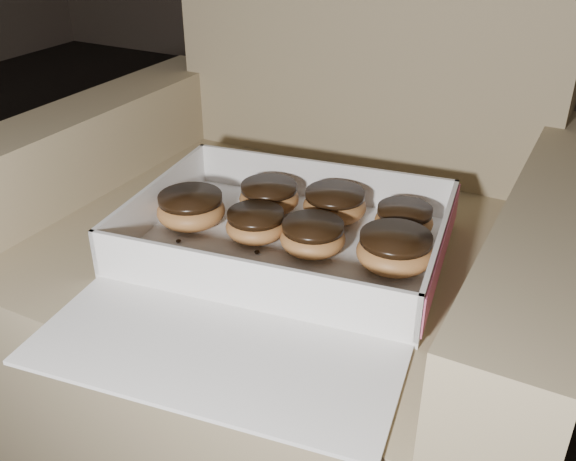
% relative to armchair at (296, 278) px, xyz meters
% --- Properties ---
extents(armchair, '(0.80, 0.68, 0.84)m').
position_rel_armchair_xyz_m(armchair, '(0.00, 0.00, 0.00)').
color(armchair, '#907C5C').
rests_on(armchair, floor).
extents(bakery_box, '(0.45, 0.51, 0.07)m').
position_rel_armchair_xyz_m(bakery_box, '(0.04, -0.13, 0.12)').
color(bakery_box, white).
rests_on(bakery_box, armchair).
extents(donut_a, '(0.09, 0.09, 0.04)m').
position_rel_armchair_xyz_m(donut_a, '(0.06, -0.00, 0.14)').
color(donut_a, '#C18143').
rests_on(donut_a, bakery_box).
extents(donut_b, '(0.09, 0.09, 0.04)m').
position_rel_armchair_xyz_m(donut_b, '(-0.03, -0.02, 0.14)').
color(donut_b, '#C18143').
rests_on(donut_b, bakery_box).
extents(donut_c, '(0.08, 0.08, 0.04)m').
position_rel_armchair_xyz_m(donut_c, '(0.16, 0.00, 0.14)').
color(donut_c, '#C18143').
rests_on(donut_c, bakery_box).
extents(donut_d, '(0.09, 0.09, 0.05)m').
position_rel_armchair_xyz_m(donut_d, '(-0.11, -0.11, 0.14)').
color(donut_d, '#C18143').
rests_on(donut_d, bakery_box).
extents(donut_e, '(0.08, 0.08, 0.04)m').
position_rel_armchair_xyz_m(donut_e, '(-0.01, -0.10, 0.14)').
color(donut_e, '#C18143').
rests_on(donut_e, bakery_box).
extents(donut_f, '(0.08, 0.08, 0.04)m').
position_rel_armchair_xyz_m(donut_f, '(0.07, -0.10, 0.14)').
color(donut_f, '#C18143').
rests_on(donut_f, bakery_box).
extents(donut_g, '(0.09, 0.09, 0.05)m').
position_rel_armchair_xyz_m(donut_g, '(0.18, -0.08, 0.14)').
color(donut_g, '#C18143').
rests_on(donut_g, bakery_box).
extents(crumb_a, '(0.01, 0.01, 0.00)m').
position_rel_armchair_xyz_m(crumb_a, '(-0.06, -0.20, 0.12)').
color(crumb_a, black).
rests_on(crumb_a, bakery_box).
extents(crumb_b, '(0.01, 0.01, 0.00)m').
position_rel_armchair_xyz_m(crumb_b, '(-0.08, -0.24, 0.12)').
color(crumb_b, black).
rests_on(crumb_b, bakery_box).
extents(crumb_c, '(0.01, 0.01, 0.00)m').
position_rel_armchair_xyz_m(crumb_c, '(0.01, -0.13, 0.12)').
color(crumb_c, black).
rests_on(crumb_c, bakery_box).
extents(crumb_d, '(0.01, 0.01, 0.00)m').
position_rel_armchair_xyz_m(crumb_d, '(-0.10, -0.16, 0.12)').
color(crumb_d, black).
rests_on(crumb_d, bakery_box).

